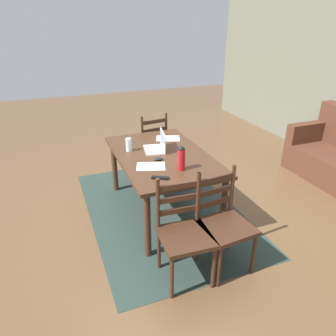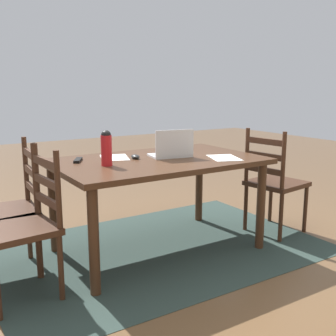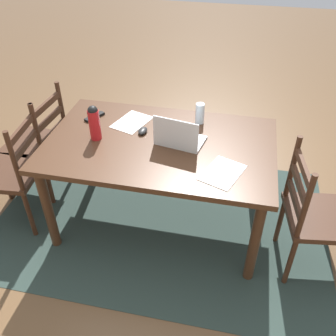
% 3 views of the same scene
% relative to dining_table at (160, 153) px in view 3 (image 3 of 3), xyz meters
% --- Properties ---
extents(ground_plane, '(14.00, 14.00, 0.00)m').
position_rel_dining_table_xyz_m(ground_plane, '(0.00, 0.00, -0.67)').
color(ground_plane, brown).
extents(area_rug, '(2.63, 1.74, 0.01)m').
position_rel_dining_table_xyz_m(area_rug, '(0.00, 0.00, -0.66)').
color(area_rug, '#283833').
rests_on(area_rug, ground).
extents(dining_table, '(1.60, 1.00, 0.75)m').
position_rel_dining_table_xyz_m(dining_table, '(0.00, 0.00, 0.00)').
color(dining_table, '#422819').
rests_on(dining_table, ground).
extents(chair_right_far, '(0.48, 0.48, 0.95)m').
position_rel_dining_table_xyz_m(chair_right_far, '(1.09, 0.20, -0.20)').
color(chair_right_far, '#3D2316').
rests_on(chair_right_far, ground).
extents(chair_left_far, '(0.50, 0.50, 0.95)m').
position_rel_dining_table_xyz_m(chair_left_far, '(-1.09, 0.21, -0.20)').
color(chair_left_far, '#3D2316').
rests_on(chair_left_far, ground).
extents(chair_right_near, '(0.46, 0.46, 0.95)m').
position_rel_dining_table_xyz_m(chair_right_near, '(1.09, -0.20, -0.20)').
color(chair_right_near, '#3D2316').
rests_on(chair_right_near, ground).
extents(laptop, '(0.36, 0.28, 0.23)m').
position_rel_dining_table_xyz_m(laptop, '(-0.13, -0.00, 0.15)').
color(laptop, silver).
rests_on(laptop, dining_table).
extents(water_bottle, '(0.08, 0.08, 0.26)m').
position_rel_dining_table_xyz_m(water_bottle, '(0.45, 0.04, 0.22)').
color(water_bottle, red).
rests_on(water_bottle, dining_table).
extents(drinking_glass, '(0.07, 0.07, 0.16)m').
position_rel_dining_table_xyz_m(drinking_glass, '(-0.23, -0.33, 0.17)').
color(drinking_glass, silver).
rests_on(drinking_glass, dining_table).
extents(computer_mouse, '(0.07, 0.11, 0.03)m').
position_rel_dining_table_xyz_m(computer_mouse, '(0.15, -0.10, 0.10)').
color(computer_mouse, black).
rests_on(computer_mouse, dining_table).
extents(tv_remote, '(0.12, 0.17, 0.02)m').
position_rel_dining_table_xyz_m(tv_remote, '(0.57, -0.23, 0.10)').
color(tv_remote, black).
rests_on(tv_remote, dining_table).
extents(paper_stack_left, '(0.29, 0.35, 0.00)m').
position_rel_dining_table_xyz_m(paper_stack_left, '(0.27, -0.22, 0.09)').
color(paper_stack_left, white).
rests_on(paper_stack_left, dining_table).
extents(paper_stack_right, '(0.30, 0.35, 0.00)m').
position_rel_dining_table_xyz_m(paper_stack_right, '(-0.46, 0.25, 0.09)').
color(paper_stack_right, white).
rests_on(paper_stack_right, dining_table).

